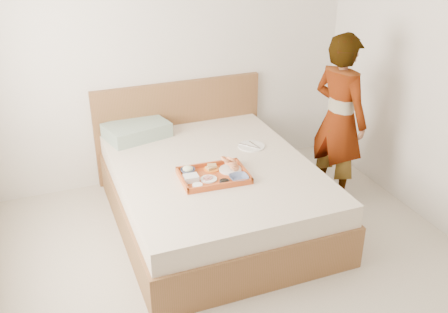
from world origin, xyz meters
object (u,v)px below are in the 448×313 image
tray (214,175)px  person (339,120)px  dinner_plate (251,146)px  bed (214,194)px

tray → person: (1.24, 0.19, 0.21)m
dinner_plate → tray: bearing=-140.8°
person → dinner_plate: bearing=57.3°
tray → bed: bearing=72.3°
tray → dinner_plate: bearing=42.3°
dinner_plate → person: bearing=-16.7°
dinner_plate → person: size_ratio=0.15×
bed → dinner_plate: dinner_plate is taller
bed → dinner_plate: size_ratio=8.50×
tray → person: 1.28m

